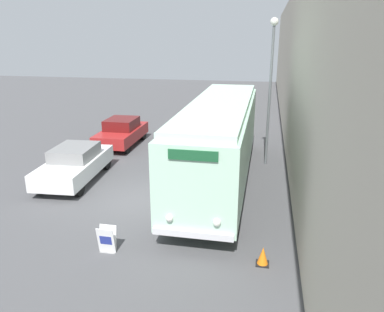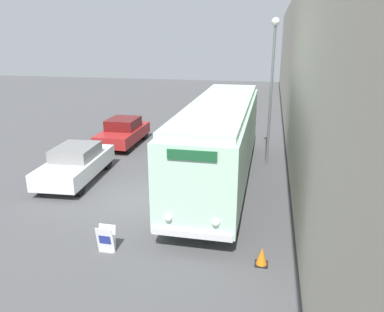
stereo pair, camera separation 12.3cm
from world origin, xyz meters
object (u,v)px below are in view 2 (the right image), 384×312
at_px(streetlamp, 272,74).
at_px(parked_car_near, 76,163).
at_px(parked_car_mid, 123,132).
at_px(traffic_cone, 262,256).
at_px(sign_board, 106,239).
at_px(vintage_bus, 220,137).

bearing_deg(streetlamp, parked_car_near, -154.62).
bearing_deg(parked_car_mid, traffic_cone, -52.64).
height_order(streetlamp, parked_car_mid, streetlamp).
height_order(parked_car_mid, traffic_cone, parked_car_mid).
height_order(sign_board, parked_car_mid, parked_car_mid).
relative_size(streetlamp, parked_car_near, 1.46).
bearing_deg(vintage_bus, parked_car_mid, 143.95).
height_order(vintage_bus, parked_car_near, vintage_bus).
distance_m(sign_board, parked_car_mid, 11.22).
bearing_deg(parked_car_mid, streetlamp, -12.92).
bearing_deg(vintage_bus, parked_car_near, -169.88).
bearing_deg(vintage_bus, sign_board, -111.74).
relative_size(sign_board, streetlamp, 0.12).
xyz_separation_m(parked_car_mid, traffic_cone, (8.12, -10.34, -0.51)).
relative_size(vintage_bus, streetlamp, 1.71).
relative_size(vintage_bus, traffic_cone, 22.12).
bearing_deg(vintage_bus, traffic_cone, -71.37).
relative_size(sign_board, traffic_cone, 1.54).
xyz_separation_m(vintage_bus, streetlamp, (1.95, 2.72, 2.39)).
height_order(vintage_bus, sign_board, vintage_bus).
bearing_deg(streetlamp, traffic_cone, -89.81).
bearing_deg(parked_car_mid, parked_car_near, -90.14).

